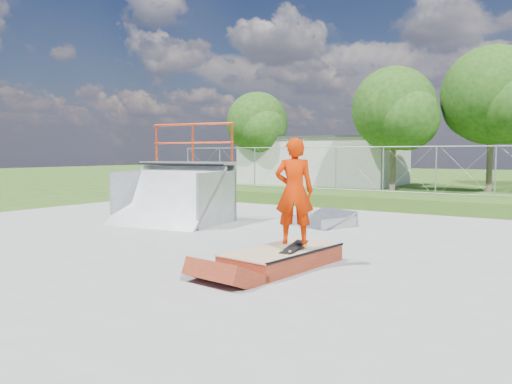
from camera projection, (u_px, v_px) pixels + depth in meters
ground at (222, 247)px, 10.82m from camera, size 120.00×120.00×0.00m
concrete_pad at (222, 246)px, 10.82m from camera, size 20.00×16.00×0.04m
grass_berm at (374, 201)px, 18.75m from camera, size 24.00×3.00×0.50m
grind_box at (282, 258)px, 8.81m from camera, size 1.39×2.40×0.34m
quarter_pipe at (171, 173)px, 14.18m from camera, size 3.24×2.85×2.93m
flat_bank_ramp at (323, 220)px, 13.73m from camera, size 1.74×1.80×0.41m
skateboard at (294, 248)px, 8.69m from camera, size 0.28×0.81×0.13m
skater at (294, 195)px, 8.62m from camera, size 0.79×0.69×1.83m
concrete_stairs at (187, 189)px, 22.68m from camera, size 1.50×1.60×0.80m
chain_link_fence at (383, 169)px, 19.50m from camera, size 20.00×0.06×1.80m
utility_building_flat at (323, 161)px, 33.45m from camera, size 10.00×6.00×3.00m
tree_left_near at (397, 112)px, 26.37m from camera, size 4.76×4.48×6.65m
tree_center at (497, 98)px, 25.52m from camera, size 5.44×5.12×7.60m
tree_left_far at (259, 125)px, 33.51m from camera, size 4.42×4.16×6.18m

